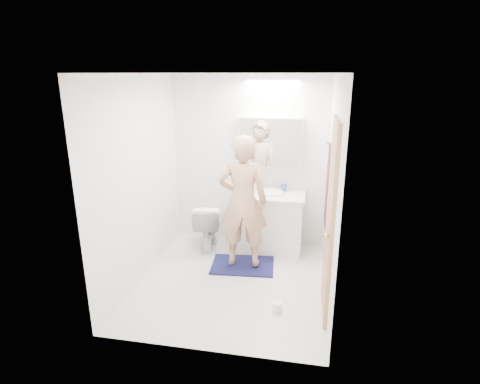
% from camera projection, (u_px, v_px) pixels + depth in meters
% --- Properties ---
extents(floor, '(2.50, 2.50, 0.00)m').
position_uv_depth(floor, '(232.00, 280.00, 4.61)').
color(floor, silver).
rests_on(floor, ground).
extents(ceiling, '(2.50, 2.50, 0.00)m').
position_uv_depth(ceiling, '(231.00, 73.00, 3.91)').
color(ceiling, white).
rests_on(ceiling, floor).
extents(wall_back, '(2.50, 0.00, 2.50)m').
position_uv_depth(wall_back, '(249.00, 161.00, 5.43)').
color(wall_back, white).
rests_on(wall_back, floor).
extents(wall_front, '(2.50, 0.00, 2.50)m').
position_uv_depth(wall_front, '(200.00, 228.00, 3.09)').
color(wall_front, white).
rests_on(wall_front, floor).
extents(wall_left, '(0.00, 2.50, 2.50)m').
position_uv_depth(wall_left, '(140.00, 181.00, 4.45)').
color(wall_left, white).
rests_on(wall_left, floor).
extents(wall_right, '(0.00, 2.50, 2.50)m').
position_uv_depth(wall_right, '(332.00, 191.00, 4.07)').
color(wall_right, white).
rests_on(wall_right, floor).
extents(vanity_cabinet, '(0.90, 0.55, 0.78)m').
position_uv_depth(vanity_cabinet, '(269.00, 223.00, 5.35)').
color(vanity_cabinet, white).
rests_on(vanity_cabinet, floor).
extents(countertop, '(0.95, 0.58, 0.04)m').
position_uv_depth(countertop, '(270.00, 195.00, 5.23)').
color(countertop, white).
rests_on(countertop, vanity_cabinet).
extents(sink_basin, '(0.36, 0.36, 0.03)m').
position_uv_depth(sink_basin, '(270.00, 192.00, 5.24)').
color(sink_basin, white).
rests_on(sink_basin, countertop).
extents(faucet, '(0.02, 0.02, 0.16)m').
position_uv_depth(faucet, '(272.00, 184.00, 5.40)').
color(faucet, silver).
rests_on(faucet, countertop).
extents(medicine_cabinet, '(0.88, 0.14, 0.70)m').
position_uv_depth(medicine_cabinet, '(270.00, 142.00, 5.22)').
color(medicine_cabinet, white).
rests_on(medicine_cabinet, wall_back).
extents(mirror_panel, '(0.84, 0.01, 0.66)m').
position_uv_depth(mirror_panel, '(270.00, 143.00, 5.15)').
color(mirror_panel, silver).
rests_on(mirror_panel, medicine_cabinet).
extents(toilet, '(0.49, 0.72, 0.68)m').
position_uv_depth(toilet, '(208.00, 225.00, 5.41)').
color(toilet, white).
rests_on(toilet, floor).
extents(bath_rug, '(0.84, 0.61, 0.02)m').
position_uv_depth(bath_rug, '(243.00, 265.00, 4.96)').
color(bath_rug, '#141440').
rests_on(bath_rug, floor).
extents(person, '(0.64, 0.45, 1.67)m').
position_uv_depth(person, '(243.00, 202.00, 4.70)').
color(person, tan).
rests_on(person, bath_rug).
extents(door, '(0.04, 0.80, 2.00)m').
position_uv_depth(door, '(330.00, 220.00, 3.80)').
color(door, tan).
rests_on(door, wall_right).
extents(door_knob, '(0.06, 0.06, 0.06)m').
position_uv_depth(door_knob, '(327.00, 236.00, 3.54)').
color(door_knob, gold).
rests_on(door_knob, door).
extents(towel, '(0.02, 0.42, 1.00)m').
position_uv_depth(towel, '(328.00, 185.00, 4.62)').
color(towel, '#16133C').
rests_on(towel, wall_right).
extents(towel_hook, '(0.07, 0.02, 0.02)m').
position_uv_depth(towel_hook, '(329.00, 143.00, 4.47)').
color(towel_hook, silver).
rests_on(towel_hook, wall_right).
extents(soap_bottle_a, '(0.11, 0.11, 0.20)m').
position_uv_depth(soap_bottle_a, '(254.00, 183.00, 5.37)').
color(soap_bottle_a, beige).
rests_on(soap_bottle_a, countertop).
extents(soap_bottle_b, '(0.09, 0.09, 0.18)m').
position_uv_depth(soap_bottle_b, '(257.00, 183.00, 5.40)').
color(soap_bottle_b, '#5172AF').
rests_on(soap_bottle_b, countertop).
extents(toothbrush_cup, '(0.12, 0.12, 0.09)m').
position_uv_depth(toothbrush_cup, '(284.00, 188.00, 5.33)').
color(toothbrush_cup, '#3948AC').
rests_on(toothbrush_cup, countertop).
extents(toilet_paper_roll, '(0.11, 0.11, 0.10)m').
position_uv_depth(toilet_paper_roll, '(277.00, 307.00, 4.01)').
color(toilet_paper_roll, white).
rests_on(toilet_paper_roll, floor).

